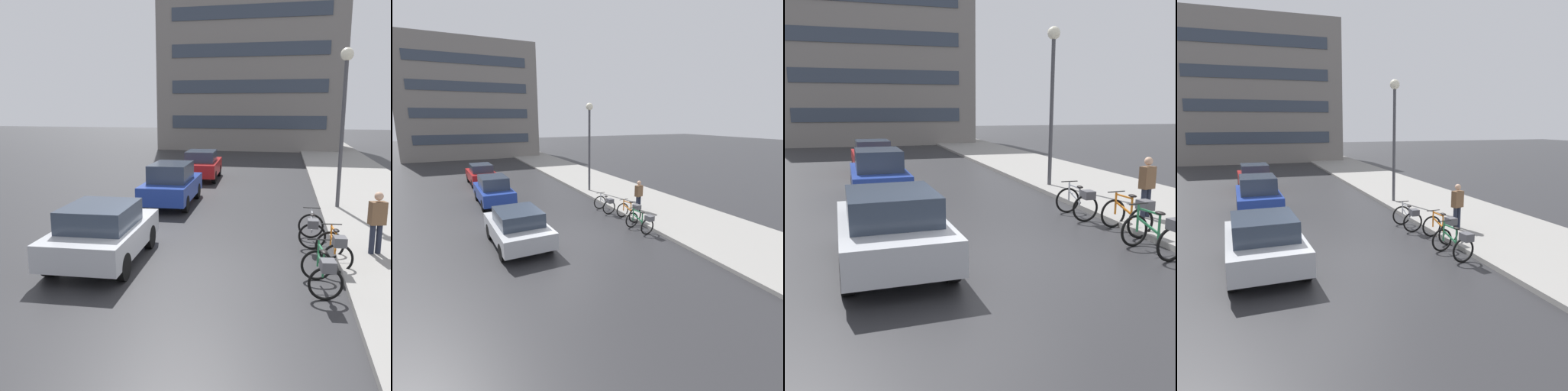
% 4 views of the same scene
% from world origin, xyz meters
% --- Properties ---
extents(ground_plane, '(140.00, 140.00, 0.00)m').
position_xyz_m(ground_plane, '(0.00, 0.00, 0.00)').
color(ground_plane, '#28282B').
extents(sidewalk_kerb, '(4.80, 60.00, 0.14)m').
position_xyz_m(sidewalk_kerb, '(6.00, 10.00, 0.07)').
color(sidewalk_kerb, gray).
rests_on(sidewalk_kerb, ground).
extents(bicycle_nearest, '(0.82, 1.42, 1.00)m').
position_xyz_m(bicycle_nearest, '(3.07, -0.66, 0.49)').
color(bicycle_nearest, black).
rests_on(bicycle_nearest, ground).
extents(bicycle_second, '(0.82, 1.37, 0.99)m').
position_xyz_m(bicycle_second, '(3.48, 0.88, 0.50)').
color(bicycle_second, black).
rests_on(bicycle_second, ground).
extents(bicycle_third, '(0.77, 1.42, 0.96)m').
position_xyz_m(bicycle_third, '(3.04, 2.63, 0.49)').
color(bicycle_third, black).
rests_on(bicycle_third, ground).
extents(car_silver, '(2.13, 3.87, 1.49)m').
position_xyz_m(car_silver, '(-2.21, 0.24, 0.77)').
color(car_silver, '#B2B5BA').
rests_on(car_silver, ground).
extents(car_blue, '(1.90, 4.26, 1.68)m').
position_xyz_m(car_blue, '(-2.15, 6.94, 0.83)').
color(car_blue, navy).
rests_on(car_blue, ground).
extents(car_red, '(2.01, 4.06, 1.55)m').
position_xyz_m(car_red, '(-2.14, 13.25, 0.79)').
color(car_red, '#AD1919').
rests_on(car_red, ground).
extents(pedestrian, '(0.45, 0.34, 1.75)m').
position_xyz_m(pedestrian, '(4.57, 1.80, 0.99)').
color(pedestrian, '#1E2333').
rests_on(pedestrian, ground).
extents(streetlamp, '(0.46, 0.46, 5.91)m').
position_xyz_m(streetlamp, '(4.24, 7.21, 4.15)').
color(streetlamp, '#424247').
rests_on(streetlamp, ground).
extents(building_facade_main, '(16.19, 8.61, 14.12)m').
position_xyz_m(building_facade_main, '(-1.05, 32.95, 7.06)').
color(building_facade_main, gray).
rests_on(building_facade_main, ground).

